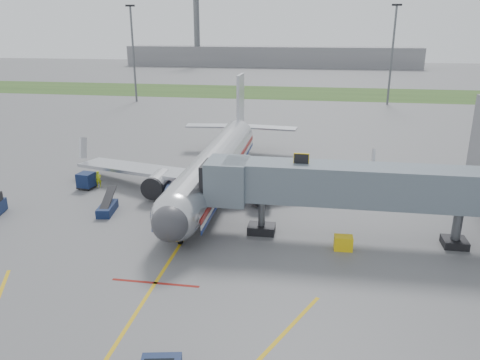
# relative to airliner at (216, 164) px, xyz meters

# --- Properties ---
(ground) EXTENTS (400.00, 400.00, 0.00)m
(ground) POSITION_rel_airliner_xyz_m (-0.00, -15.25, -2.65)
(ground) COLOR #565659
(ground) RESTS_ON ground
(grass_strip) EXTENTS (300.00, 25.00, 0.01)m
(grass_strip) POSITION_rel_airliner_xyz_m (-0.00, 74.75, -2.64)
(grass_strip) COLOR #2D4C1E
(grass_strip) RESTS_ON ground
(apron_markings) EXTENTS (21.52, 50.00, 0.01)m
(apron_markings) POSITION_rel_airliner_xyz_m (-0.00, -22.65, -2.64)
(apron_markings) COLOR gold
(apron_markings) RESTS_ON ground
(airliner) EXTENTS (32.10, 35.67, 10.25)m
(airliner) POSITION_rel_airliner_xyz_m (0.00, 0.00, 0.00)
(airliner) COLOR silver
(airliner) RESTS_ON ground
(jet_bridge) EXTENTS (25.30, 4.00, 6.90)m
(jet_bridge) POSITION_rel_airliner_xyz_m (12.86, -10.25, 1.82)
(jet_bridge) COLOR slate
(jet_bridge) RESTS_ON ground
(light_mast_left) EXTENTS (2.00, 0.44, 20.40)m
(light_mast_left) POSITION_rel_airliner_xyz_m (-30.00, 54.75, 8.13)
(light_mast_left) COLOR #595B60
(light_mast_left) RESTS_ON ground
(light_mast_right) EXTENTS (2.00, 0.44, 20.40)m
(light_mast_right) POSITION_rel_airliner_xyz_m (25.00, 59.75, 8.13)
(light_mast_right) COLOR #595B60
(light_mast_right) RESTS_ON ground
(distant_terminal) EXTENTS (120.00, 14.00, 8.00)m
(distant_terminal) POSITION_rel_airliner_xyz_m (-10.00, 154.75, 1.35)
(distant_terminal) COLOR slate
(distant_terminal) RESTS_ON ground
(control_tower) EXTENTS (4.00, 4.00, 30.00)m
(control_tower) POSITION_rel_airliner_xyz_m (-40.00, 149.75, 14.68)
(control_tower) COLOR #595B60
(control_tower) RESTS_ON ground
(baggage_cart_a) EXTENTS (2.00, 2.00, 1.67)m
(baggage_cart_a) POSITION_rel_airliner_xyz_m (-3.00, -1.45, -1.80)
(baggage_cart_a) COLOR #0D1E3D
(baggage_cart_a) RESTS_ON ground
(baggage_cart_b) EXTENTS (1.77, 1.77, 1.68)m
(baggage_cart_b) POSITION_rel_airliner_xyz_m (-13.35, -2.25, -1.79)
(baggage_cart_b) COLOR #0D1E3D
(baggage_cart_b) RESTS_ON ground
(baggage_cart_c) EXTENTS (1.75, 1.75, 1.68)m
(baggage_cart_c) POSITION_rel_airliner_xyz_m (-3.00, -5.00, -1.79)
(baggage_cart_c) COLOR #0D1E3D
(baggage_cart_c) RESTS_ON ground
(belt_loader) EXTENTS (1.69, 3.88, 1.84)m
(belt_loader) POSITION_rel_airliner_xyz_m (-8.37, -8.16, -2.19)
(belt_loader) COLOR #0D1E3D
(belt_loader) RESTS_ON ground
(ground_power_cart) EXTENTS (1.41, 0.97, 1.10)m
(ground_power_cart) POSITION_rel_airliner_xyz_m (12.48, -12.25, -2.10)
(ground_power_cart) COLOR yellow
(ground_power_cart) RESTS_ON ground
(ramp_worker) EXTENTS (0.75, 0.64, 1.73)m
(ramp_worker) POSITION_rel_airliner_xyz_m (-12.32, -1.58, -1.78)
(ramp_worker) COLOR #B8CF18
(ramp_worker) RESTS_ON ground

